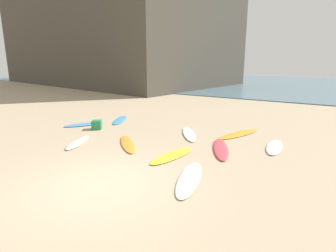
# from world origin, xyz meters

# --- Properties ---
(ground_plane) EXTENTS (120.00, 120.00, 0.00)m
(ground_plane) POSITION_xyz_m (0.00, 0.00, 0.00)
(ground_plane) COLOR tan
(ocean_water) EXTENTS (120.00, 40.00, 0.08)m
(ocean_water) POSITION_xyz_m (0.00, 37.96, 0.04)
(ocean_water) COLOR slate
(ocean_water) RESTS_ON ground_plane
(coastal_headland) EXTENTS (33.49, 22.69, 12.95)m
(coastal_headland) POSITION_xyz_m (-23.74, 25.62, 6.48)
(coastal_headland) COLOR #474238
(coastal_headland) RESTS_ON ground_plane
(surfboard_0) EXTENTS (1.39, 1.98, 0.07)m
(surfboard_0) POSITION_xyz_m (-5.81, 4.28, 0.04)
(surfboard_0) COLOR #4A93D3
(surfboard_0) RESTS_ON ground_plane
(surfboard_1) EXTENTS (2.14, 1.97, 0.07)m
(surfboard_1) POSITION_xyz_m (-1.75, 3.03, 0.03)
(surfboard_1) COLOR orange
(surfboard_1) RESTS_ON ground_plane
(surfboard_2) EXTENTS (1.34, 1.94, 0.08)m
(surfboard_2) POSITION_xyz_m (-3.51, 2.08, 0.04)
(surfboard_2) COLOR silver
(surfboard_2) RESTS_ON ground_plane
(surfboard_3) EXTENTS (1.36, 2.52, 0.06)m
(surfboard_3) POSITION_xyz_m (1.80, 1.55, 0.03)
(surfboard_3) COLOR silver
(surfboard_3) RESTS_ON ground_plane
(surfboard_4) EXTENTS (1.60, 2.55, 0.09)m
(surfboard_4) POSITION_xyz_m (1.52, 4.42, 0.04)
(surfboard_4) COLOR #E14450
(surfboard_4) RESTS_ON ground_plane
(surfboard_5) EXTENTS (0.79, 2.23, 0.07)m
(surfboard_5) POSITION_xyz_m (0.43, 2.83, 0.04)
(surfboard_5) COLOR yellow
(surfboard_5) RESTS_ON ground_plane
(surfboard_6) EXTENTS (0.82, 2.13, 0.07)m
(surfboard_6) POSITION_xyz_m (3.11, 5.73, 0.04)
(surfboard_6) COLOR silver
(surfboard_6) RESTS_ON ground_plane
(surfboard_7) EXTENTS (1.87, 2.33, 0.08)m
(surfboard_7) POSITION_xyz_m (-0.47, 5.61, 0.04)
(surfboard_7) COLOR white
(surfboard_7) RESTS_ON ground_plane
(surfboard_8) EXTENTS (1.60, 2.25, 0.06)m
(surfboard_8) POSITION_xyz_m (-5.02, 6.09, 0.03)
(surfboard_8) COLOR #4398E3
(surfboard_8) RESTS_ON ground_plane
(surfboard_9) EXTENTS (1.35, 2.66, 0.07)m
(surfboard_9) POSITION_xyz_m (1.39, 6.82, 0.03)
(surfboard_9) COLOR orange
(surfboard_9) RESTS_ON ground_plane
(beach_cooler) EXTENTS (0.62, 0.62, 0.42)m
(beach_cooler) POSITION_xyz_m (-4.61, 4.07, 0.21)
(beach_cooler) COLOR #287F51
(beach_cooler) RESTS_ON ground_plane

